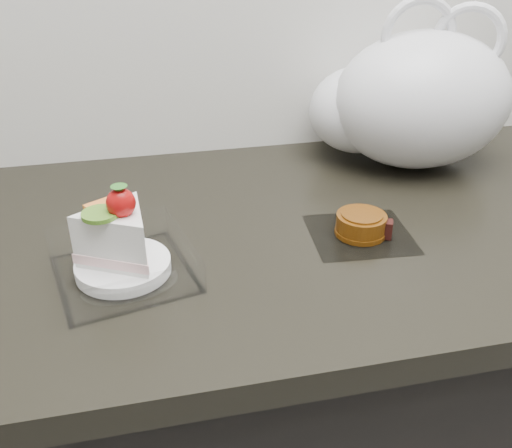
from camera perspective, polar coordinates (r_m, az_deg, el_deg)
counter at (r=1.18m, az=8.16°, el=-18.43°), size 2.04×0.64×0.90m
cake_tray at (r=0.75m, az=-13.32°, el=-2.72°), size 0.20×0.20×0.13m
mooncake_wrap at (r=0.84m, az=10.53°, el=-0.23°), size 0.15×0.15×0.03m
plastic_bag at (r=1.07m, az=15.09°, el=11.80°), size 0.40×0.33×0.30m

